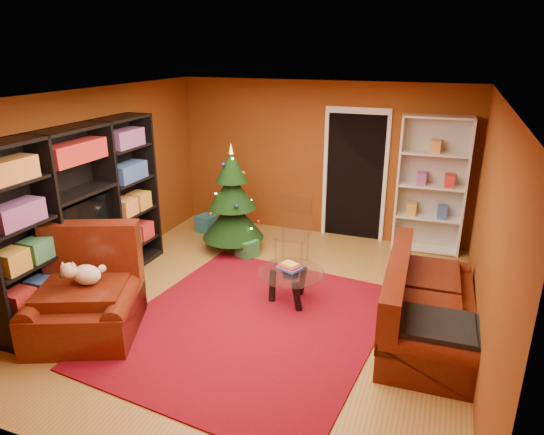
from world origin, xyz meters
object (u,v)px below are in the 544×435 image
(white_bookshelf, at_px, (431,186))
(sofa, at_px, (430,299))
(gift_box_teal, at_px, (206,223))
(gift_box_green, at_px, (247,248))
(christmas_tree, at_px, (232,199))
(dog, at_px, (87,275))
(acrylic_chair, at_px, (292,235))
(media_unit, at_px, (80,214))
(gift_box_red, at_px, (240,222))
(armchair, at_px, (83,296))
(rug, at_px, (251,324))
(coffee_table, at_px, (290,287))

(white_bookshelf, bearing_deg, sofa, -86.70)
(gift_box_teal, height_order, gift_box_green, gift_box_teal)
(christmas_tree, height_order, dog, christmas_tree)
(dog, height_order, acrylic_chair, acrylic_chair)
(media_unit, height_order, gift_box_red, media_unit)
(armchair, relative_size, acrylic_chair, 1.31)
(rug, height_order, christmas_tree, christmas_tree)
(dog, relative_size, acrylic_chair, 0.43)
(rug, relative_size, gift_box_red, 13.82)
(christmas_tree, distance_m, gift_box_green, 0.80)
(gift_box_red, relative_size, acrylic_chair, 0.26)
(media_unit, distance_m, gift_box_red, 3.19)
(sofa, xyz_separation_m, acrylic_chair, (-2.03, 1.25, 0.02))
(armchair, height_order, coffee_table, armchair)
(media_unit, bearing_deg, rug, -0.35)
(armchair, relative_size, dog, 3.08)
(gift_box_teal, bearing_deg, gift_box_red, 35.82)
(media_unit, xyz_separation_m, gift_box_teal, (0.41, 2.55, -0.95))
(gift_box_green, distance_m, dog, 2.73)
(dog, bearing_deg, coffee_table, 13.48)
(gift_box_green, bearing_deg, coffee_table, -46.11)
(rug, height_order, gift_box_teal, gift_box_teal)
(gift_box_red, distance_m, dog, 3.71)
(gift_box_green, bearing_deg, gift_box_teal, 145.21)
(white_bookshelf, height_order, armchair, white_bookshelf)
(gift_box_teal, bearing_deg, christmas_tree, -36.13)
(gift_box_green, height_order, acrylic_chair, acrylic_chair)
(rug, bearing_deg, media_unit, 179.57)
(gift_box_red, distance_m, coffee_table, 2.83)
(media_unit, bearing_deg, armchair, -51.62)
(coffee_table, bearing_deg, rug, -112.14)
(gift_box_green, relative_size, white_bookshelf, 0.13)
(gift_box_red, relative_size, sofa, 0.11)
(christmas_tree, bearing_deg, gift_box_teal, 143.87)
(gift_box_teal, relative_size, dog, 0.74)
(christmas_tree, relative_size, dog, 4.36)
(christmas_tree, xyz_separation_m, acrylic_chair, (1.07, -0.22, -0.38))
(christmas_tree, bearing_deg, dog, -100.83)
(gift_box_red, bearing_deg, sofa, -35.23)
(sofa, bearing_deg, gift_box_red, 52.93)
(gift_box_teal, relative_size, coffee_table, 0.34)
(sofa, bearing_deg, gift_box_green, 63.46)
(dog, bearing_deg, gift_box_green, 48.98)
(white_bookshelf, bearing_deg, gift_box_teal, -173.64)
(rug, bearing_deg, sofa, 14.83)
(gift_box_green, distance_m, sofa, 3.07)
(gift_box_green, distance_m, gift_box_red, 1.28)
(christmas_tree, bearing_deg, armchair, -101.12)
(gift_box_teal, relative_size, gift_box_red, 1.23)
(media_unit, xyz_separation_m, gift_box_red, (0.90, 2.90, -0.98))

